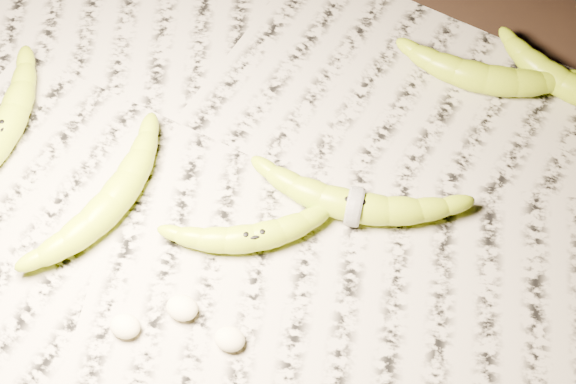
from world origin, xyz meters
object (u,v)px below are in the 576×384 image
(banana_left_a, at_px, (0,134))
(banana_upper_a, at_px, (486,77))
(banana_upper_b, at_px, (565,82))
(banana_center, at_px, (254,236))
(banana_left_b, at_px, (111,201))
(banana_taped, at_px, (355,205))

(banana_left_a, relative_size, banana_upper_a, 1.12)
(banana_upper_a, height_order, banana_upper_b, banana_upper_a)
(banana_center, bearing_deg, banana_upper_b, 18.72)
(banana_center, relative_size, banana_upper_a, 0.89)
(banana_left_b, height_order, banana_center, banana_left_b)
(banana_left_b, xyz_separation_m, banana_center, (0.16, 0.01, -0.00))
(banana_left_b, height_order, banana_upper_b, banana_left_b)
(banana_upper_a, xyz_separation_m, banana_upper_b, (0.09, 0.02, -0.00))
(banana_upper_b, bearing_deg, banana_left_b, -125.26)
(banana_left_a, height_order, banana_taped, banana_left_a)
(banana_taped, distance_m, banana_upper_a, 0.24)
(banana_taped, height_order, banana_upper_b, same)
(banana_taped, bearing_deg, banana_upper_a, 59.53)
(banana_center, xyz_separation_m, banana_taped, (0.09, 0.07, 0.00))
(banana_taped, xyz_separation_m, banana_upper_b, (0.20, 0.24, -0.00))
(banana_left_a, bearing_deg, banana_upper_b, -63.80)
(banana_left_b, height_order, banana_upper_a, same)
(banana_left_b, relative_size, banana_upper_b, 1.14)
(banana_left_a, height_order, banana_upper_b, banana_left_a)
(banana_taped, bearing_deg, banana_left_a, 179.95)
(banana_left_b, bearing_deg, banana_left_a, 90.13)
(banana_left_b, relative_size, banana_center, 1.15)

